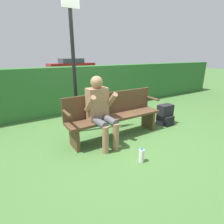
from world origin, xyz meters
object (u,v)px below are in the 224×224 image
object	(u,v)px
park_bench	(114,114)
parked_car	(71,65)
person_seated	(100,108)
water_bottle	(141,155)
backpack	(165,115)
signpost	(74,61)

from	to	relation	value
park_bench	parked_car	xyz separation A→B (m)	(4.10, 13.92, 0.13)
person_seated	water_bottle	distance (m)	1.06
backpack	parked_car	size ratio (longest dim) A/B	0.11
person_seated	parked_car	distance (m)	14.75
park_bench	backpack	xyz separation A→B (m)	(1.34, -0.13, -0.24)
park_bench	backpack	world-z (taller)	park_bench
person_seated	water_bottle	bearing A→B (deg)	-75.19
water_bottle	parked_car	bearing A→B (deg)	74.14
parked_car	park_bench	bearing A→B (deg)	-109.70
person_seated	signpost	bearing A→B (deg)	104.23
park_bench	parked_car	distance (m)	14.51
park_bench	signpost	xyz separation A→B (m)	(-0.55, 0.56, 0.99)
signpost	park_bench	bearing A→B (deg)	-45.52
backpack	parked_car	xyz separation A→B (m)	(2.75, 14.05, 0.38)
person_seated	parked_car	size ratio (longest dim) A/B	0.28
backpack	parked_car	distance (m)	14.33
park_bench	backpack	distance (m)	1.37
park_bench	water_bottle	xyz separation A→B (m)	(-0.15, -1.00, -0.36)
person_seated	signpost	size ratio (longest dim) A/B	0.47
person_seated	backpack	xyz separation A→B (m)	(1.72, 0.00, -0.45)
park_bench	signpost	bearing A→B (deg)	134.48
backpack	person_seated	bearing A→B (deg)	-179.92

